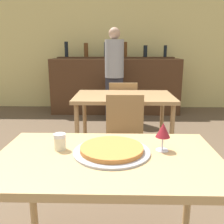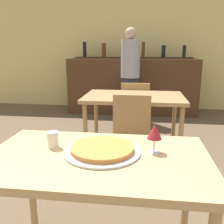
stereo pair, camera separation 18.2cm
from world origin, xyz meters
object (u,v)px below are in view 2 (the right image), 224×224
cheese_shaker (53,140)px  chair_far_side_back (135,108)px  wine_glass (155,133)px  pizza_tray (102,150)px  chair_far_side_front (131,133)px  person_standing (130,72)px

cheese_shaker → chair_far_side_back: bearing=79.6°
wine_glass → pizza_tray: bearing=-171.8°
cheese_shaker → wine_glass: (0.57, 0.00, 0.07)m
chair_far_side_back → pizza_tray: (-0.10, -2.18, 0.27)m
wine_glass → cheese_shaker: bearing=-179.8°
chair_far_side_back → cheese_shaker: chair_far_side_back is taller
chair_far_side_front → wine_glass: (0.18, -1.05, 0.37)m
pizza_tray → chair_far_side_back: bearing=87.3°
chair_far_side_back → person_standing: size_ratio=0.51×
chair_far_side_front → pizza_tray: 1.12m
cheese_shaker → wine_glass: size_ratio=0.58×
chair_far_side_front → pizza_tray: bearing=-95.4°
cheese_shaker → person_standing: 3.27m
person_standing → wine_glass: (0.32, -3.26, -0.04)m
cheese_shaker → chair_far_side_front: bearing=69.5°
person_standing → wine_glass: size_ratio=10.48×
cheese_shaker → wine_glass: bearing=0.2°
chair_far_side_back → person_standing: person_standing is taller
chair_far_side_back → cheese_shaker: bearing=79.6°
wine_glass → person_standing: bearing=95.5°
chair_far_side_front → cheese_shaker: size_ratio=9.24×
chair_far_side_front → wine_glass: wine_glass is taller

